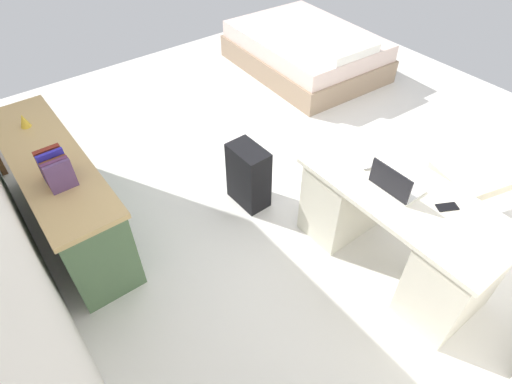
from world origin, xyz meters
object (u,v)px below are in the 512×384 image
Objects in this scene: office_chair at (475,177)px; cell_phone_near_laptop at (447,207)px; desk at (395,229)px; credenza at (62,193)px; suitcase_black at (248,176)px; computer_mouse at (368,166)px; figurine_small at (24,121)px; bed at (306,51)px; laptop at (394,184)px.

cell_phone_near_laptop is (-0.18, 0.81, 0.31)m from office_chair.
credenza is (1.83, 1.78, -0.01)m from desk.
cell_phone_near_laptop is at bearing -160.97° from suitcase_black.
desk is 14.41× the size of computer_mouse.
figurine_small reaches higher than credenza.
credenza is at bearing 70.47° from cell_phone_near_laptop.
bed is 3.50m from figurine_small.
desk is 2.55m from credenza.
laptop is 3.10× the size of computer_mouse.
suitcase_black is at bearing 19.15° from laptop.
cell_phone_near_laptop is at bearing -169.96° from computer_mouse.
desk is 4.64× the size of laptop.
computer_mouse is (-2.39, 1.65, 0.50)m from bed.
credenza is 5.80× the size of laptop.
desk is 1.53× the size of office_chair.
figurine_small is (0.47, 0.00, 0.43)m from credenza.
credenza reaches higher than desk.
credenza is 3.16× the size of suitcase_black.
figurine_small is (1.11, 1.35, 0.52)m from suitcase_black.
laptop is 2.28× the size of cell_phone_near_laptop.
cell_phone_near_laptop is at bearing -137.76° from credenza.
desk is 10.60× the size of cell_phone_near_laptop.
laptop is at bearing -135.23° from credenza.
desk is 0.80× the size of credenza.
cell_phone_near_laptop is at bearing -143.53° from figurine_small.
laptop reaches higher than bed.
bed is at bearing -32.52° from laptop.
desk is at bearing -152.41° from laptop.
laptop is (-1.11, -0.38, 0.49)m from suitcase_black.
laptop is at bearing 27.59° from desk.
cell_phone_near_laptop is (-2.06, -1.87, 0.36)m from credenza.
office_chair is 6.91× the size of cell_phone_near_laptop.
suitcase_black is at bearing 48.53° from cell_phone_near_laptop.
desk is 1.27m from suitcase_black.
cell_phone_near_laptop is at bearing 102.83° from office_chair.
figurine_small reaches higher than suitcase_black.
cell_phone_near_laptop reaches higher than suitcase_black.
computer_mouse is at bearing 38.14° from cell_phone_near_laptop.
office_chair is at bearing -113.24° from computer_mouse.
figurine_small reaches higher than computer_mouse.
credenza is 0.92× the size of bed.
cell_phone_near_laptop is at bearing -157.14° from desk.
figurine_small is at bearing 0.19° from credenza.
bed is (2.74, -1.65, -0.14)m from desk.
office_chair is (-0.05, -0.91, 0.04)m from desk.
bed is 3.39m from cell_phone_near_laptop.
bed is 19.63× the size of computer_mouse.
bed is at bearing -75.12° from credenza.
desk reaches higher than bed.
figurine_small is at bearing 49.23° from suitcase_black.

